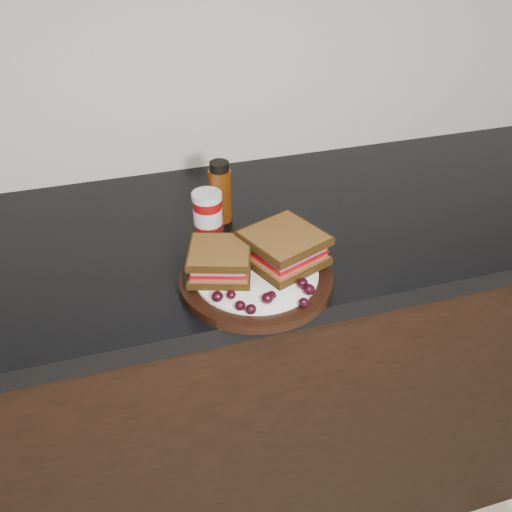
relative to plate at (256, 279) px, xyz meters
The scene contains 28 objects.
base_cabinets 0.54m from the plate, 128.44° to the left, with size 3.96×0.58×0.86m, color black.
countertop 0.25m from the plate, 128.44° to the left, with size 3.98×0.60×0.04m, color black.
plate is the anchor object (origin of this frame).
sandwich_left 0.08m from the plate, 162.30° to the left, with size 0.11×0.11×0.05m, color brown, non-canonical shape.
sandwich_right 0.08m from the plate, 17.69° to the left, with size 0.13×0.13×0.06m, color brown, non-canonical shape.
grape_0 0.11m from the plate, 145.70° to the right, with size 0.02×0.02×0.02m, color black.
grape_1 0.09m from the plate, 136.60° to the right, with size 0.02×0.02×0.02m, color black.
grape_2 0.11m from the plate, 121.08° to the right, with size 0.02×0.02×0.02m, color black.
grape_3 0.12m from the plate, 111.09° to the right, with size 0.02×0.02×0.02m, color black.
grape_4 0.09m from the plate, 94.30° to the right, with size 0.02×0.02×0.02m, color black.
grape_5 0.08m from the plate, 87.60° to the right, with size 0.02×0.02×0.01m, color black.
grape_6 0.13m from the plate, 67.10° to the right, with size 0.02×0.02×0.02m, color black.
grape_7 0.11m from the plate, 51.40° to the right, with size 0.02×0.02×0.02m, color black.
grape_8 0.10m from the plate, 45.49° to the right, with size 0.02×0.02×0.02m, color black.
grape_9 0.07m from the plate, 29.74° to the right, with size 0.02×0.02×0.02m, color black.
grape_10 0.09m from the plate, ahead, with size 0.02×0.02×0.02m, color black.
grape_11 0.08m from the plate, ahead, with size 0.02×0.02×0.02m, color black.
grape_12 0.08m from the plate, 12.65° to the left, with size 0.02×0.02×0.02m, color black.
grape_13 0.10m from the plate, 47.20° to the left, with size 0.02×0.02×0.02m, color black.
grape_14 0.08m from the plate, 142.94° to the left, with size 0.02×0.02×0.02m, color black.
grape_15 0.07m from the plate, 157.33° to the left, with size 0.02×0.02×0.02m, color black.
grape_16 0.10m from the plate, behind, with size 0.02×0.02×0.02m, color black.
grape_17 0.08m from the plate, behind, with size 0.02×0.02×0.02m, color black.
grape_18 0.08m from the plate, 152.72° to the left, with size 0.02×0.02×0.02m, color black.
grape_19 0.09m from the plate, 149.73° to the left, with size 0.02×0.02×0.02m, color black.
grape_20 0.06m from the plate, behind, with size 0.02×0.02×0.02m, color black.
condiment_jar 0.20m from the plate, 102.43° to the left, with size 0.06×0.06×0.09m, color #940A0B.
oil_bottle 0.24m from the plate, 91.41° to the left, with size 0.05×0.05×0.13m, color #4A2007.
Camera 1 is at (-0.08, 0.71, 1.54)m, focal length 40.00 mm.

